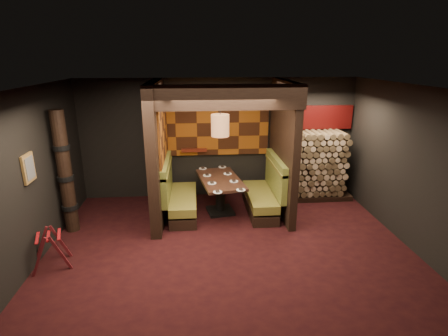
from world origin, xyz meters
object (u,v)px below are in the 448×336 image
pendant_lamp (220,125)px  firewood_stack (315,165)px  booth_bench_left (178,197)px  dining_table (220,189)px  totem_column (65,174)px  luggage_rack (50,248)px  booth_bench_right (265,194)px

pendant_lamp → firewood_stack: size_ratio=0.64×
booth_bench_left → dining_table: size_ratio=0.99×
totem_column → luggage_rack: bearing=-86.4°
luggage_rack → booth_bench_right: bearing=25.1°
dining_table → luggage_rack: (-2.92, -1.85, -0.22)m
pendant_lamp → firewood_stack: (2.34, 0.72, -1.14)m
booth_bench_left → firewood_stack: (3.25, 0.70, 0.42)m
booth_bench_right → pendant_lamp: (-0.98, -0.02, 1.56)m
booth_bench_right → firewood_stack: 1.58m
luggage_rack → totem_column: (-0.08, 1.27, 0.85)m
dining_table → totem_column: totem_column is taller
dining_table → firewood_stack: size_ratio=0.93×
booth_bench_left → dining_table: 0.92m
dining_table → totem_column: 3.12m
dining_table → firewood_stack: bearing=16.1°
booth_bench_left → totem_column: 2.30m
dining_table → pendant_lamp: 1.41m
dining_table → firewood_stack: (2.34, 0.67, 0.26)m
pendant_lamp → luggage_rack: (-2.92, -1.80, -1.63)m
booth_bench_left → booth_bench_right: 1.89m
pendant_lamp → luggage_rack: pendant_lamp is taller
dining_table → firewood_stack: firewood_stack is taller
pendant_lamp → totem_column: (-3.00, -0.53, -0.78)m
luggage_rack → firewood_stack: 5.85m
booth_bench_left → firewood_stack: bearing=12.2°
booth_bench_right → totem_column: size_ratio=0.67×
booth_bench_left → pendant_lamp: size_ratio=1.44×
pendant_lamp → booth_bench_right: bearing=1.3°
firewood_stack → booth_bench_right: bearing=-152.7°
booth_bench_left → totem_column: size_ratio=0.67×
booth_bench_left → luggage_rack: bearing=-137.8°
booth_bench_right → firewood_stack: (1.35, 0.70, 0.42)m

